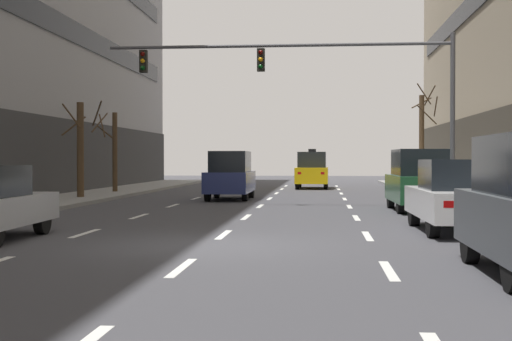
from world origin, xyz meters
TOP-DOWN VIEW (x-y plane):
  - ground_plane at (0.00, 0.00)m, footprint 120.00×120.00m
  - lane_stripe_l1_s4 at (-3.30, 2.00)m, footprint 0.16×2.00m
  - lane_stripe_l1_s5 at (-3.30, 7.00)m, footprint 0.16×2.00m
  - lane_stripe_l1_s6 at (-3.30, 12.00)m, footprint 0.16×2.00m
  - lane_stripe_l1_s7 at (-3.30, 17.00)m, footprint 0.16×2.00m
  - lane_stripe_l1_s8 at (-3.30, 22.00)m, footprint 0.16×2.00m
  - lane_stripe_l1_s9 at (-3.30, 27.00)m, footprint 0.16×2.00m
  - lane_stripe_l1_s10 at (-3.30, 32.00)m, footprint 0.16×2.00m
  - lane_stripe_l2_s3 at (0.00, -3.00)m, footprint 0.16×2.00m
  - lane_stripe_l2_s4 at (0.00, 2.00)m, footprint 0.16×2.00m
  - lane_stripe_l2_s5 at (0.00, 7.00)m, footprint 0.16×2.00m
  - lane_stripe_l2_s6 at (0.00, 12.00)m, footprint 0.16×2.00m
  - lane_stripe_l2_s7 at (0.00, 17.00)m, footprint 0.16×2.00m
  - lane_stripe_l2_s8 at (0.00, 22.00)m, footprint 0.16×2.00m
  - lane_stripe_l2_s9 at (0.00, 27.00)m, footprint 0.16×2.00m
  - lane_stripe_l2_s10 at (0.00, 32.00)m, footprint 0.16×2.00m
  - lane_stripe_l3_s3 at (3.30, -3.00)m, footprint 0.16×2.00m
  - lane_stripe_l3_s4 at (3.30, 2.00)m, footprint 0.16×2.00m
  - lane_stripe_l3_s5 at (3.30, 7.00)m, footprint 0.16×2.00m
  - lane_stripe_l3_s6 at (3.30, 12.00)m, footprint 0.16×2.00m
  - lane_stripe_l3_s7 at (3.30, 17.00)m, footprint 0.16×2.00m
  - lane_stripe_l3_s8 at (3.30, 22.00)m, footprint 0.16×2.00m
  - lane_stripe_l3_s9 at (3.30, 27.00)m, footprint 0.16×2.00m
  - lane_stripe_l3_s10 at (3.30, 32.00)m, footprint 0.16×2.00m
  - taxi_driving_0 at (1.75, 28.08)m, footprint 1.96×4.52m
  - car_driving_2 at (-1.66, 16.27)m, footprint 1.81×4.32m
  - car_parked_2 at (5.55, 3.14)m, footprint 2.02×4.68m
  - car_parked_3 at (5.54, 10.07)m, footprint 1.88×4.34m
  - traffic_signal_0 at (2.31, 11.92)m, footprint 12.74×0.35m
  - street_tree_0 at (-8.01, 20.21)m, footprint 1.17×1.87m
  - street_tree_1 at (-7.95, 15.13)m, footprint 1.87×1.76m
  - street_tree_2 at (7.98, 26.57)m, footprint 1.35×1.58m

SIDE VIEW (x-z plane):
  - ground_plane at x=0.00m, z-range 0.00..0.00m
  - lane_stripe_l1_s4 at x=-3.30m, z-range 0.00..0.01m
  - lane_stripe_l1_s5 at x=-3.30m, z-range 0.00..0.01m
  - lane_stripe_l1_s6 at x=-3.30m, z-range 0.00..0.01m
  - lane_stripe_l1_s7 at x=-3.30m, z-range 0.00..0.01m
  - lane_stripe_l1_s8 at x=-3.30m, z-range 0.00..0.01m
  - lane_stripe_l1_s9 at x=-3.30m, z-range 0.00..0.01m
  - lane_stripe_l1_s10 at x=-3.30m, z-range 0.00..0.01m
  - lane_stripe_l2_s3 at x=0.00m, z-range 0.00..0.01m
  - lane_stripe_l2_s4 at x=0.00m, z-range 0.00..0.01m
  - lane_stripe_l2_s5 at x=0.00m, z-range 0.00..0.01m
  - lane_stripe_l2_s6 at x=0.00m, z-range 0.00..0.01m
  - lane_stripe_l2_s7 at x=0.00m, z-range 0.00..0.01m
  - lane_stripe_l2_s8 at x=0.00m, z-range 0.00..0.01m
  - lane_stripe_l2_s9 at x=0.00m, z-range 0.00..0.01m
  - lane_stripe_l2_s10 at x=0.00m, z-range 0.00..0.01m
  - lane_stripe_l3_s3 at x=3.30m, z-range 0.00..0.01m
  - lane_stripe_l3_s4 at x=3.30m, z-range 0.00..0.01m
  - lane_stripe_l3_s5 at x=3.30m, z-range 0.00..0.01m
  - lane_stripe_l3_s6 at x=3.30m, z-range 0.00..0.01m
  - lane_stripe_l3_s7 at x=3.30m, z-range 0.00..0.01m
  - lane_stripe_l3_s8 at x=3.30m, z-range 0.00..0.01m
  - lane_stripe_l3_s9 at x=3.30m, z-range 0.00..0.01m
  - lane_stripe_l3_s10 at x=3.30m, z-range 0.00..0.01m
  - car_parked_2 at x=5.55m, z-range -0.01..1.73m
  - car_parked_3 at x=5.54m, z-range 0.00..2.08m
  - car_driving_2 at x=-1.66m, z-range 0.00..2.09m
  - taxi_driving_0 at x=1.75m, z-range -0.10..2.26m
  - street_tree_0 at x=-8.01m, z-range 0.23..4.21m
  - street_tree_1 at x=-7.95m, z-range 0.20..4.27m
  - street_tree_2 at x=7.98m, z-range -0.01..5.86m
  - traffic_signal_0 at x=2.31m, z-range 1.67..7.86m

